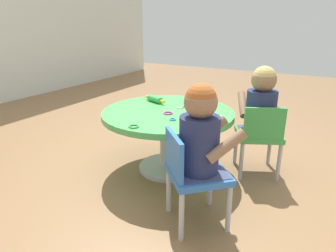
% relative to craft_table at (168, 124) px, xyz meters
% --- Properties ---
extents(ground_plane, '(10.00, 10.00, 0.00)m').
position_rel_craft_table_xyz_m(ground_plane, '(0.00, 0.00, -0.36)').
color(ground_plane, olive).
extents(craft_table, '(0.95, 0.95, 0.46)m').
position_rel_craft_table_xyz_m(craft_table, '(0.00, 0.00, 0.00)').
color(craft_table, silver).
rests_on(craft_table, ground).
extents(child_chair_left, '(0.42, 0.42, 0.54)m').
position_rel_craft_table_xyz_m(child_chair_left, '(-0.49, -0.43, -0.06)').
color(child_chair_left, '#B7B7BC').
rests_on(child_chair_left, ground).
extents(seated_child_left, '(0.43, 0.44, 0.51)m').
position_rel_craft_table_xyz_m(seated_child_left, '(-0.47, -0.46, 0.17)').
color(seated_child_left, '#3F4772').
rests_on(seated_child_left, ground).
extents(child_chair_right, '(0.40, 0.40, 0.54)m').
position_rel_craft_table_xyz_m(child_chair_right, '(0.26, -0.60, -0.06)').
color(child_chair_right, '#B7B7BC').
rests_on(child_chair_right, ground).
extents(seated_child_right, '(0.43, 0.39, 0.51)m').
position_rel_craft_table_xyz_m(seated_child_right, '(0.29, -0.58, 0.17)').
color(seated_child_right, '#3F4772').
rests_on(seated_child_right, ground).
extents(rolling_pin, '(0.10, 0.22, 0.05)m').
position_rel_craft_table_xyz_m(rolling_pin, '(0.16, 0.21, 0.13)').
color(rolling_pin, green).
rests_on(rolling_pin, craft_table).
extents(craft_scissors, '(0.14, 0.10, 0.01)m').
position_rel_craft_table_xyz_m(craft_scissors, '(0.16, -0.07, 0.10)').
color(craft_scissors, silver).
rests_on(craft_scissors, craft_table).
extents(playdough_blob_0, '(0.15, 0.15, 0.02)m').
position_rel_craft_table_xyz_m(playdough_blob_0, '(-0.05, -0.36, 0.11)').
color(playdough_blob_0, '#B2E58C').
rests_on(playdough_blob_0, craft_table).
extents(cookie_cutter_0, '(0.05, 0.05, 0.01)m').
position_rel_craft_table_xyz_m(cookie_cutter_0, '(-0.17, -0.13, 0.11)').
color(cookie_cutter_0, '#3F99D8').
rests_on(cookie_cutter_0, craft_table).
extents(cookie_cutter_1, '(0.07, 0.07, 0.01)m').
position_rel_craft_table_xyz_m(cookie_cutter_1, '(-0.41, 0.01, 0.11)').
color(cookie_cutter_1, '#4CB259').
rests_on(cookie_cutter_1, craft_table).
extents(cookie_cutter_2, '(0.07, 0.07, 0.01)m').
position_rel_craft_table_xyz_m(cookie_cutter_2, '(-0.06, -0.04, 0.11)').
color(cookie_cutter_2, '#D83FA5').
rests_on(cookie_cutter_2, craft_table).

